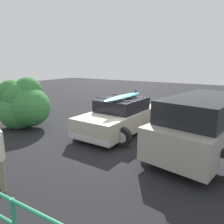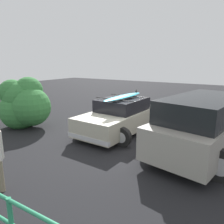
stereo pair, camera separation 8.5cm
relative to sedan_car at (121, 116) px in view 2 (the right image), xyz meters
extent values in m
cube|color=black|center=(-0.23, 0.59, -0.66)|extent=(44.00, 44.00, 0.02)
cube|color=#B7B29E|center=(0.00, 0.03, -0.12)|extent=(1.90, 4.04, 0.69)
cube|color=black|center=(0.00, -0.12, 0.46)|extent=(1.60, 1.97, 0.47)
cube|color=silver|center=(0.09, 1.98, -0.35)|extent=(1.76, 0.18, 0.14)
cube|color=silver|center=(-0.09, -1.91, -0.35)|extent=(1.76, 0.18, 0.14)
cylinder|color=black|center=(-0.82, 1.30, -0.32)|extent=(0.66, 0.18, 0.66)
cylinder|color=#B7B7BC|center=(-0.82, 1.30, -0.32)|extent=(0.36, 0.19, 0.36)
cylinder|color=black|center=(0.94, 1.22, -0.32)|extent=(0.66, 0.18, 0.66)
cylinder|color=#B7B7BC|center=(0.94, 1.22, -0.32)|extent=(0.36, 0.19, 0.36)
cylinder|color=black|center=(-0.93, -1.15, -0.32)|extent=(0.66, 0.18, 0.66)
cylinder|color=#B7B7BC|center=(-0.93, -1.15, -0.32)|extent=(0.36, 0.19, 0.36)
cylinder|color=black|center=(0.82, -1.23, -0.32)|extent=(0.66, 0.18, 0.66)
cylinder|color=#B7B7BC|center=(0.82, -1.23, -0.32)|extent=(0.36, 0.19, 0.36)
cylinder|color=black|center=(0.02, 0.40, 0.74)|extent=(1.80, 0.11, 0.03)
cylinder|color=black|center=(-0.03, -0.65, 0.74)|extent=(1.80, 0.11, 0.03)
ellipsoid|color=#33B7D6|center=(-0.09, -0.07, 0.80)|extent=(0.54, 2.63, 0.09)
cone|color=black|center=(-0.12, -1.11, 0.91)|extent=(0.10, 0.10, 0.14)
cube|color=#9E998E|center=(-3.17, 0.55, 0.06)|extent=(2.54, 4.48, 0.89)
cube|color=black|center=(-3.17, 0.55, 0.82)|extent=(2.23, 3.54, 0.64)
cylinder|color=black|center=(-3.86, 1.96, -0.25)|extent=(0.80, 0.22, 0.80)
cylinder|color=#B7B7BC|center=(-3.86, 1.96, -0.25)|extent=(0.44, 0.23, 0.44)
cylinder|color=black|center=(-2.04, 1.63, -0.25)|extent=(0.80, 0.22, 0.80)
cylinder|color=#B7B7BC|center=(-2.04, 1.63, -0.25)|extent=(0.44, 0.23, 0.44)
cylinder|color=black|center=(-2.49, -0.86, -0.25)|extent=(0.80, 0.22, 0.80)
cylinder|color=#B7B7BC|center=(-2.49, -0.86, -0.25)|extent=(0.44, 0.23, 0.44)
cylinder|color=gray|center=(0.12, 4.97, -0.25)|extent=(0.12, 0.12, 0.80)
cylinder|color=#4C3828|center=(4.02, 1.70, -0.42)|extent=(0.29, 0.29, 0.46)
sphere|color=#387F3D|center=(4.02, 1.74, 0.08)|extent=(1.62, 1.62, 1.62)
sphere|color=#387F3D|center=(3.75, 1.37, 0.90)|extent=(1.20, 1.20, 1.20)
sphere|color=#387F3D|center=(3.45, 1.54, 0.27)|extent=(1.62, 1.62, 1.62)
sphere|color=#387F3D|center=(4.24, 1.81, 0.85)|extent=(1.12, 1.12, 1.12)
sphere|color=#387F3D|center=(4.17, 1.50, 0.40)|extent=(1.17, 1.17, 1.17)
sphere|color=#387F3D|center=(3.97, 1.67, 0.61)|extent=(1.42, 1.42, 1.42)
camera|label=1|loc=(-4.14, 7.35, 2.15)|focal=35.00mm
camera|label=2|loc=(-4.22, 7.30, 2.15)|focal=35.00mm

